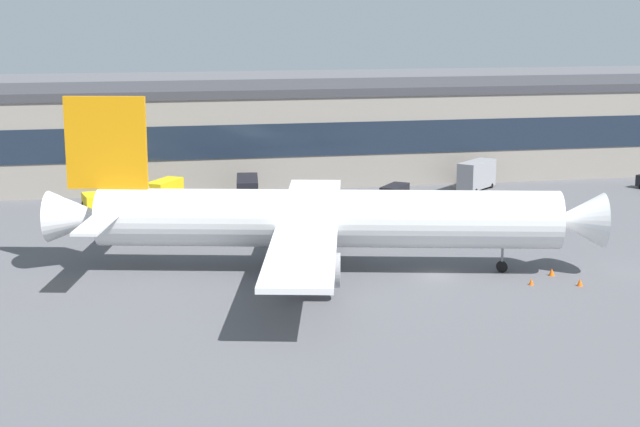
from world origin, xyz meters
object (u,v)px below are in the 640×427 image
(crew_van, at_px, (395,193))
(stair_truck, at_px, (165,192))
(follow_me_car, at_px, (91,200))
(traffic_cone_2, at_px, (531,282))
(airliner, at_px, (319,218))
(fuel_truck, at_px, (247,188))
(traffic_cone_1, at_px, (552,272))
(traffic_cone_0, at_px, (580,282))
(catering_truck, at_px, (476,174))

(crew_van, distance_m, stair_truck, 30.37)
(follow_me_car, bearing_deg, traffic_cone_2, -46.75)
(airliner, bearing_deg, fuel_truck, 94.36)
(airliner, relative_size, fuel_truck, 6.31)
(stair_truck, height_order, traffic_cone_2, stair_truck)
(crew_van, distance_m, fuel_truck, 19.77)
(follow_me_car, relative_size, fuel_truck, 0.54)
(fuel_truck, bearing_deg, traffic_cone_1, -59.45)
(traffic_cone_1, bearing_deg, traffic_cone_2, -141.12)
(fuel_truck, xyz_separation_m, traffic_cone_0, (25.88, -45.88, -1.53))
(airliner, relative_size, follow_me_car, 11.69)
(stair_truck, bearing_deg, follow_me_car, 174.81)
(follow_me_car, bearing_deg, traffic_cone_0, -44.71)
(fuel_truck, distance_m, traffic_cone_2, 49.57)
(catering_truck, xyz_separation_m, traffic_cone_0, (-7.27, -48.18, -1.94))
(catering_truck, xyz_separation_m, traffic_cone_1, (-8.37, -44.30, -1.92))
(stair_truck, bearing_deg, catering_truck, 4.10)
(stair_truck, xyz_separation_m, traffic_cone_0, (36.84, -45.02, -1.63))
(crew_van, relative_size, catering_truck, 0.77)
(airliner, distance_m, follow_me_car, 42.78)
(follow_me_car, bearing_deg, traffic_cone_1, -42.86)
(follow_me_car, height_order, fuel_truck, fuel_truck)
(follow_me_car, xyz_separation_m, fuel_truck, (20.47, -0.01, 0.79))
(traffic_cone_0, bearing_deg, catering_truck, 81.42)
(follow_me_car, relative_size, stair_truck, 0.74)
(follow_me_car, relative_size, catering_truck, 0.67)
(traffic_cone_0, bearing_deg, traffic_cone_1, 105.80)
(stair_truck, xyz_separation_m, traffic_cone_2, (32.48, -43.77, -1.67))
(crew_van, distance_m, traffic_cone_2, 39.73)
(airliner, height_order, stair_truck, airliner)
(fuel_truck, xyz_separation_m, traffic_cone_1, (24.79, -42.00, -1.51))
(stair_truck, bearing_deg, airliner, -68.56)
(traffic_cone_2, bearing_deg, traffic_cone_0, -15.97)
(catering_truck, distance_m, traffic_cone_0, 48.77)
(fuel_truck, xyz_separation_m, stair_truck, (-10.96, -0.86, 0.10))
(traffic_cone_0, bearing_deg, fuel_truck, 119.43)
(follow_me_car, xyz_separation_m, traffic_cone_1, (45.26, -42.00, -0.72))
(catering_truck, xyz_separation_m, traffic_cone_2, (-11.63, -46.93, -1.98))
(fuel_truck, bearing_deg, crew_van, -14.62)
(traffic_cone_1, bearing_deg, airliner, 164.05)
(catering_truck, distance_m, traffic_cone_2, 48.40)
(stair_truck, bearing_deg, traffic_cone_0, -50.70)
(crew_van, height_order, traffic_cone_1, crew_van)
(catering_truck, bearing_deg, fuel_truck, -176.02)
(traffic_cone_0, height_order, traffic_cone_1, traffic_cone_1)
(follow_me_car, distance_m, traffic_cone_0, 65.23)
(follow_me_car, bearing_deg, fuel_truck, -0.02)
(airliner, distance_m, fuel_truck, 35.96)
(airliner, height_order, traffic_cone_0, airliner)
(crew_van, height_order, traffic_cone_2, crew_van)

